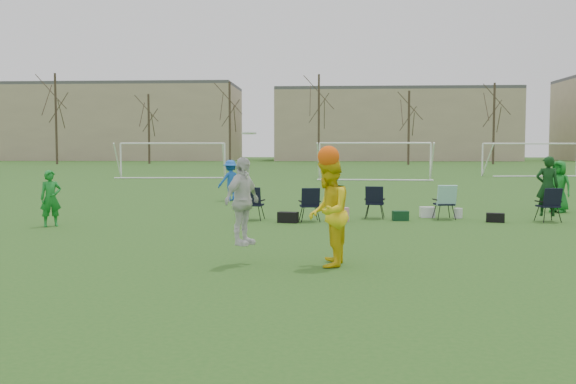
# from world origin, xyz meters

# --- Properties ---
(ground) EXTENTS (260.00, 260.00, 0.00)m
(ground) POSITION_xyz_m (0.00, 0.00, 0.00)
(ground) COLOR #27561A
(ground) RESTS_ON ground
(fielder_green_near) EXTENTS (0.66, 0.60, 1.51)m
(fielder_green_near) POSITION_xyz_m (-6.66, 5.98, 0.75)
(fielder_green_near) COLOR #167C26
(fielder_green_near) RESTS_ON ground
(fielder_blue) EXTENTS (1.20, 1.07, 1.61)m
(fielder_blue) POSITION_xyz_m (-3.07, 14.54, 0.81)
(fielder_blue) COLOR blue
(fielder_blue) RESTS_ON ground
(fielder_green_far) EXTENTS (0.96, 0.96, 1.69)m
(fielder_green_far) POSITION_xyz_m (8.29, 10.58, 0.84)
(fielder_green_far) COLOR #14711F
(fielder_green_far) RESTS_ON ground
(center_contest) EXTENTS (2.36, 1.11, 2.39)m
(center_contest) POSITION_xyz_m (0.25, 0.63, 1.05)
(center_contest) COLOR silver
(center_contest) RESTS_ON ground
(sideline_setup) EXTENTS (9.11, 1.95, 1.87)m
(sideline_setup) POSITION_xyz_m (3.30, 7.98, 0.55)
(sideline_setup) COLOR #0F3713
(sideline_setup) RESTS_ON ground
(goal_left) EXTENTS (7.39, 0.76, 2.46)m
(goal_left) POSITION_xyz_m (-10.00, 34.00, 1.92)
(goal_left) COLOR white
(goal_left) RESTS_ON ground
(goal_mid) EXTENTS (7.40, 0.63, 2.46)m
(goal_mid) POSITION_xyz_m (4.00, 32.00, 1.92)
(goal_mid) COLOR white
(goal_mid) RESTS_ON ground
(goal_right) EXTENTS (7.35, 1.14, 2.46)m
(goal_right) POSITION_xyz_m (16.00, 38.00, 1.92)
(goal_right) COLOR white
(goal_right) RESTS_ON ground
(tree_line) EXTENTS (110.28, 3.28, 11.40)m
(tree_line) POSITION_xyz_m (0.24, 69.85, 5.09)
(tree_line) COLOR #382B21
(tree_line) RESTS_ON ground
(building_row) EXTENTS (126.00, 16.00, 13.00)m
(building_row) POSITION_xyz_m (6.73, 96.00, 5.99)
(building_row) COLOR tan
(building_row) RESTS_ON ground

